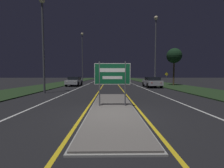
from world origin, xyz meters
TOP-DOWN VIEW (x-y plane):
  - ground_plane at (0.00, 0.00)m, footprint 160.00×160.00m
  - median_island at (0.00, 1.50)m, footprint 2.20×9.51m
  - verge_left at (-9.50, 20.00)m, footprint 5.00×100.00m
  - verge_right at (9.50, 20.00)m, footprint 5.00×100.00m
  - centre_line_yellow_left at (-1.29, 25.00)m, footprint 0.12×70.00m
  - centre_line_yellow_right at (1.29, 25.00)m, footprint 0.12×70.00m
  - lane_line_white_left at (-4.20, 25.00)m, footprint 0.12×70.00m
  - lane_line_white_right at (4.20, 25.00)m, footprint 0.12×70.00m
  - edge_line_white_left at (-7.20, 25.00)m, footprint 0.10×70.00m
  - edge_line_white_right at (7.20, 25.00)m, footprint 0.10×70.00m
  - highway_sign at (0.00, 1.49)m, footprint 1.87×0.07m
  - streetlight_left_near at (-6.26, 7.71)m, footprint 0.53×0.53m
  - streetlight_left_far at (-6.19, 26.99)m, footprint 0.53×0.53m
  - streetlight_right_near at (6.59, 15.95)m, footprint 0.56×0.56m
  - car_receding_0 at (5.66, 14.19)m, footprint 1.97×4.09m
  - car_receding_1 at (2.82, 23.94)m, footprint 1.90×4.78m
  - car_receding_2 at (2.35, 31.93)m, footprint 1.86×4.58m
  - car_receding_3 at (2.58, 45.10)m, footprint 1.85×4.54m
  - car_approaching_0 at (-5.66, 16.94)m, footprint 1.95×4.18m
  - warning_sign at (9.13, 18.07)m, footprint 0.60×0.06m
  - roadside_palm_right at (9.95, 17.24)m, footprint 2.31×2.31m

SIDE VIEW (x-z plane):
  - ground_plane at x=0.00m, z-range 0.00..0.00m
  - centre_line_yellow_left at x=-1.29m, z-range 0.00..0.01m
  - centre_line_yellow_right at x=1.29m, z-range 0.00..0.01m
  - lane_line_white_left at x=-4.20m, z-range 0.00..0.01m
  - lane_line_white_right at x=4.20m, z-range 0.00..0.01m
  - edge_line_white_left at x=-7.20m, z-range 0.00..0.01m
  - edge_line_white_right at x=7.20m, z-range 0.00..0.01m
  - verge_left at x=-9.50m, z-range 0.00..0.08m
  - verge_right at x=9.50m, z-range 0.00..0.08m
  - median_island at x=0.00m, z-range -0.01..0.09m
  - car_receding_3 at x=2.58m, z-range 0.04..1.42m
  - car_receding_2 at x=2.35m, z-range 0.06..1.43m
  - car_receding_1 at x=2.82m, z-range 0.04..1.47m
  - car_approaching_0 at x=-5.66m, z-range 0.05..1.47m
  - car_receding_0 at x=5.66m, z-range 0.05..1.47m
  - warning_sign at x=9.13m, z-range 0.30..2.35m
  - highway_sign at x=0.00m, z-range 0.52..2.85m
  - roadside_palm_right at x=9.95m, z-range 1.77..7.56m
  - streetlight_left_near at x=-6.26m, z-range 1.34..10.05m
  - streetlight_right_near at x=6.59m, z-range 1.61..11.90m
  - streetlight_left_far at x=-6.19m, z-range 1.44..12.31m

